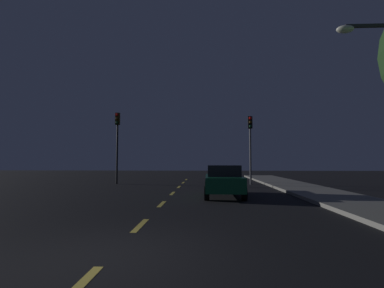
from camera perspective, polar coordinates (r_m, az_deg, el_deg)
ground_plane at (r=12.31m, az=-5.55°, el=-11.27°), size 80.00×80.00×0.00m
sidewalk_curb_right at (r=13.49m, az=28.41°, el=-9.86°), size 3.00×40.00×0.15m
lane_stripe_second at (r=8.04m, az=-10.12°, el=-15.44°), size 0.16×1.60×0.01m
lane_stripe_third at (r=11.72m, az=-5.97°, el=-11.64°), size 0.16×1.60×0.01m
lane_stripe_fourth at (r=15.46m, az=-3.86°, el=-9.64°), size 0.16×1.60×0.01m
lane_stripe_fifth at (r=19.22m, az=-2.59°, el=-8.42°), size 0.16×1.60×0.01m
lane_stripe_sixth at (r=23.00m, az=-1.74°, el=-7.59°), size 0.16×1.60×0.01m
lane_stripe_seventh at (r=26.78m, az=-1.13°, el=-7.00°), size 0.16×1.60×0.01m
traffic_signal_left at (r=22.40m, az=-14.46°, el=1.87°), size 0.32×0.38×5.32m
traffic_signal_right at (r=21.67m, az=11.38°, el=1.44°), size 0.32×0.38×4.99m
car_stopped_ahead at (r=14.20m, az=6.20°, el=-7.10°), size 1.85×4.28×1.50m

